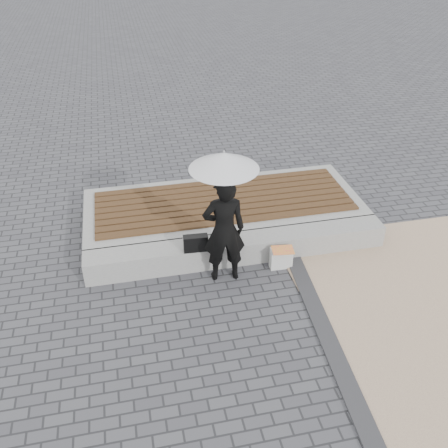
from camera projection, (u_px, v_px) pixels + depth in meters
The scene contains 10 objects.
ground at pixel (266, 325), 7.09m from camera, with size 80.00×80.00×0.00m, color #49494E.
edging_band at pixel (329, 342), 6.80m from camera, with size 0.25×5.20×0.04m, color #333336.
seating_ledge at pixel (239, 248), 8.28m from camera, with size 5.00×0.45×0.40m, color #A8A8A3.
timber_platform at pixel (224, 211), 9.26m from camera, with size 5.00×2.00×0.40m, color #A1A19C.
timber_decking at pixel (224, 201), 9.14m from camera, with size 4.60×1.60×0.04m, color brown, non-canonical shape.
woman at pixel (224, 230), 7.51m from camera, with size 0.65×0.43×1.78m, color black.
parasol at pixel (224, 161), 6.87m from camera, with size 0.99×0.99×1.26m.
handbag at pixel (196, 243), 7.83m from camera, with size 0.39×0.14×0.27m, color black.
canvas_tote at pixel (281, 258), 8.09m from camera, with size 0.36×0.15×0.38m, color silver.
magazine at pixel (283, 250), 7.94m from camera, with size 0.34×0.25×0.01m, color #EE394D.
Camera 1 is at (-1.67, -4.89, 5.10)m, focal length 40.22 mm.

